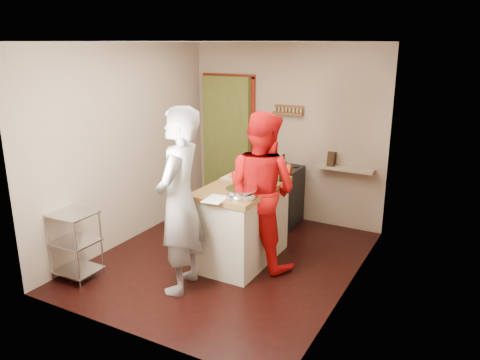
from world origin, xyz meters
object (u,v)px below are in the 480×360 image
person_red (261,190)px  person_stripe (179,202)px  island (243,221)px  stove (278,194)px  wire_shelving (75,242)px

person_red → person_stripe: bearing=71.8°
island → person_stripe: (-0.26, -0.91, 0.49)m
stove → wire_shelving: stove is taller
stove → person_stripe: 2.31m
person_stripe → person_red: size_ratio=1.07×
island → person_stripe: 1.07m
stove → person_stripe: person_stripe is taller
island → person_red: size_ratio=0.75×
wire_shelving → person_stripe: 1.36m
island → person_stripe: bearing=-106.0°
wire_shelving → person_red: (1.67, 1.33, 0.49)m
stove → person_red: (0.35, -1.29, 0.48)m
stove → person_red: 1.42m
stove → person_stripe: bearing=-93.8°
stove → person_red: bearing=-75.0°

